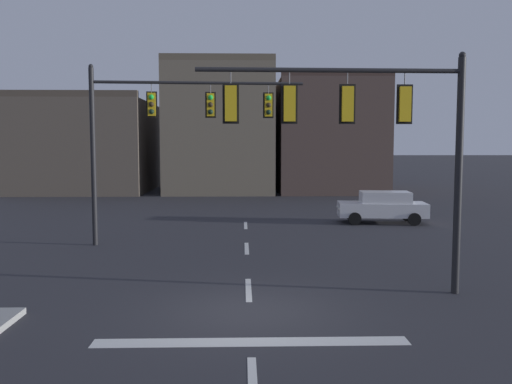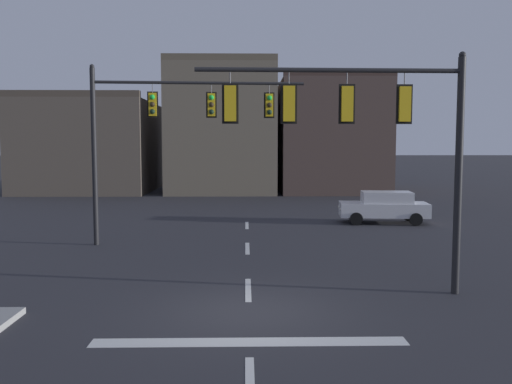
{
  "view_description": "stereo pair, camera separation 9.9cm",
  "coord_description": "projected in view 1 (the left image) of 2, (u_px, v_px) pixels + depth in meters",
  "views": [
    {
      "loc": [
        -0.17,
        -12.66,
        3.97
      ],
      "look_at": [
        0.25,
        3.57,
        2.56
      ],
      "focal_mm": 38.14,
      "sensor_mm": 36.0,
      "label": 1
    },
    {
      "loc": [
        -0.07,
        -12.66,
        3.97
      ],
      "look_at": [
        0.25,
        3.57,
        2.56
      ],
      "focal_mm": 38.14,
      "sensor_mm": 36.0,
      "label": 2
    }
  ],
  "objects": [
    {
      "name": "car_lot_nearside",
      "position": [
        383.0,
        206.0,
        27.67
      ],
      "size": [
        4.59,
        2.26,
        1.61
      ],
      "color": "silver",
      "rests_on": "ground"
    },
    {
      "name": "lane_centreline",
      "position": [
        249.0,
        289.0,
        14.95
      ],
      "size": [
        0.16,
        26.4,
        0.01
      ],
      "color": "silver",
      "rests_on": "ground"
    },
    {
      "name": "building_row",
      "position": [
        208.0,
        139.0,
        47.63
      ],
      "size": [
        30.32,
        13.6,
        10.89
      ],
      "color": "brown",
      "rests_on": "ground"
    },
    {
      "name": "signal_mast_near_side",
      "position": [
        367.0,
        124.0,
        14.1
      ],
      "size": [
        7.0,
        0.47,
        6.38
      ],
      "color": "black",
      "rests_on": "ground"
    },
    {
      "name": "stop_bar_paint",
      "position": [
        251.0,
        342.0,
        10.96
      ],
      "size": [
        6.4,
        0.5,
        0.01
      ],
      "primitive_type": "cube",
      "color": "silver",
      "rests_on": "ground"
    },
    {
      "name": "signal_mast_far_side",
      "position": [
        162.0,
        121.0,
        21.43
      ],
      "size": [
        8.4,
        0.65,
        7.1
      ],
      "color": "black",
      "rests_on": "ground"
    },
    {
      "name": "ground_plane",
      "position": [
        250.0,
        312.0,
        12.96
      ],
      "size": [
        400.0,
        400.0,
        0.0
      ],
      "primitive_type": "plane",
      "color": "#2B2B30"
    }
  ]
}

